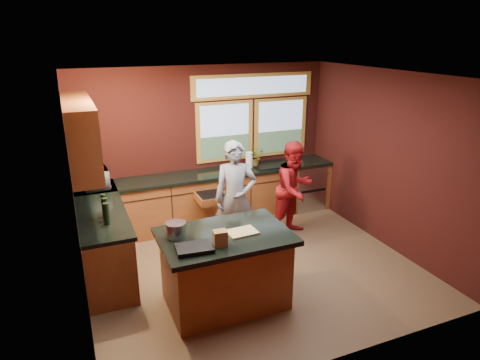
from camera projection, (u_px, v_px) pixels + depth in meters
floor at (252, 267)px, 6.17m from camera, size 4.50×4.50×0.00m
room_shell at (202, 145)px, 5.64m from camera, size 4.52×4.02×2.71m
back_counter at (223, 196)px, 7.57m from camera, size 4.50×0.64×0.93m
left_counter at (102, 237)px, 6.04m from camera, size 0.64×2.30×0.93m
island at (225, 268)px, 5.21m from camera, size 1.55×1.05×0.95m
person_grey at (235, 198)px, 6.37m from camera, size 0.72×0.58×1.73m
person_red at (294, 189)px, 6.97m from camera, size 0.92×0.81×1.58m
microwave at (94, 177)px, 6.59m from camera, size 0.45×0.61×0.31m
potted_plant at (255, 156)px, 7.63m from camera, size 0.32×0.28×0.35m
paper_towel at (249, 160)px, 7.55m from camera, size 0.12×0.12×0.28m
cutting_board at (242, 232)px, 5.09m from camera, size 0.36×0.27×0.02m
stock_pot at (176, 230)px, 4.96m from camera, size 0.24×0.24×0.18m
paper_bag at (220, 238)px, 4.76m from camera, size 0.16×0.13×0.18m
black_tray at (194, 248)px, 4.67m from camera, size 0.43×0.32×0.05m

